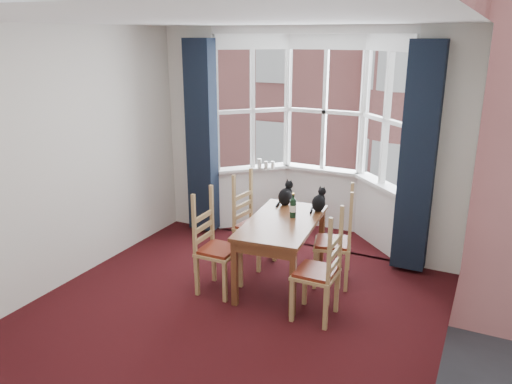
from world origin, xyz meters
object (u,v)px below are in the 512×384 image
Objects in this scene: candle_short at (266,165)px; candle_extra at (273,165)px; chair_left_far at (249,226)px; dining_table at (282,229)px; candle_tall at (259,163)px; cat_left at (286,195)px; chair_left_near at (211,250)px; chair_right_far at (341,244)px; wine_bottle at (293,207)px; chair_right_near at (325,275)px; cat_right at (319,202)px.

candle_extra reaches higher than candle_short.
dining_table is at bearing -30.92° from chair_left_far.
dining_table is 13.84× the size of candle_short.
chair_left_far is 1.32m from candle_tall.
chair_left_near is at bearing -114.98° from cat_left.
wine_bottle is at bearing -164.84° from chair_right_far.
dining_table is 1.53× the size of chair_right_near.
chair_right_far is 3.00× the size of cat_left.
chair_right_near is 3.30× the size of wine_bottle.
wine_bottle is (0.24, -0.37, 0.01)m from cat_left.
dining_table is at bearing -56.45° from candle_tall.
candle_short is (-0.74, 1.03, 0.05)m from cat_left.
cat_right is 1.63m from candle_tall.
chair_left_far is at bearing -158.55° from cat_left.
candle_short is at bearing 127.70° from chair_right_near.
dining_table is at bearing -113.57° from wine_bottle.
candle_extra is at bearing 117.64° from dining_table.
dining_table is at bearing -117.73° from cat_right.
chair_right_far is 2.01m from candle_short.
dining_table is at bearing 36.19° from chair_left_near.
chair_left_near is at bearing -79.28° from candle_tall.
dining_table is 1.53× the size of chair_right_far.
chair_left_far and chair_right_far have the same top height.
chair_left_far is at bearing -74.64° from candle_short.
chair_left_near reaches higher than dining_table.
dining_table is 1.79m from candle_extra.
cat_left is at bearing -54.43° from candle_short.
chair_right_near is 1.00× the size of chair_right_far.
chair_right_far is (1.17, -0.06, 0.00)m from chair_left_far.
cat_left reaches higher than candle_tall.
cat_left is at bearing 109.02° from dining_table.
cat_right reaches higher than candle_tall.
chair_right_near is 3.00× the size of cat_left.
cat_right is 1.58m from candle_short.
candle_short is (0.09, 0.03, -0.02)m from candle_tall.
dining_table is 1.82m from candle_short.
cat_right is at bearing -4.78° from cat_left.
candle_tall is 0.19m from candle_extra.
candle_tall reaches higher than dining_table.
chair_left_far is (-0.59, 0.35, -0.18)m from dining_table.
chair_right_near is at bearing -84.35° from chair_right_far.
chair_left_far is 6.70× the size of candle_tall.
cat_left reaches higher than chair_right_near.
candle_extra is at bearing 11.85° from candle_short.
chair_left_far is at bearing -79.15° from candle_extra.
chair_left_near is 2.09m from candle_extra.
chair_left_near is 6.70× the size of candle_tall.
chair_left_far is 1.00× the size of chair_right_far.
chair_right_far is 8.54× the size of candle_extra.
cat_right is at bearing 46.79° from chair_left_near.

